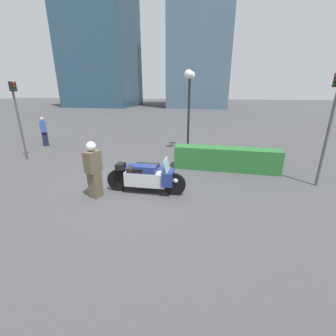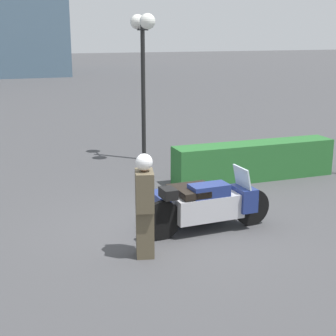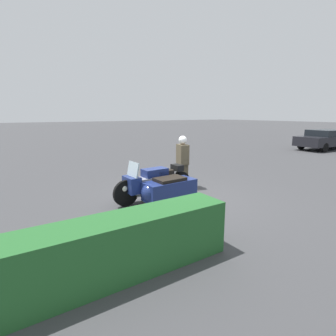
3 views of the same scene
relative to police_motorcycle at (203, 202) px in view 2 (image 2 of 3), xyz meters
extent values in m
plane|color=#424244|center=(-0.73, 0.00, -0.48)|extent=(160.00, 160.00, 0.00)
cylinder|color=black|center=(0.90, -0.26, -0.12)|extent=(0.72, 0.13, 0.72)
cylinder|color=black|center=(-0.94, -0.35, -0.12)|extent=(0.72, 0.13, 0.72)
cylinder|color=black|center=(-0.22, 0.25, -0.20)|extent=(0.56, 0.13, 0.56)
cube|color=#B7B7BC|center=(-0.02, -0.31, -0.01)|extent=(1.32, 0.46, 0.45)
cube|color=navy|center=(-0.02, -0.31, 0.32)|extent=(0.73, 0.42, 0.24)
cube|color=black|center=(-0.32, -0.32, 0.30)|extent=(0.54, 0.41, 0.12)
cube|color=navy|center=(0.71, -0.27, 0.08)|extent=(0.34, 0.56, 0.44)
cube|color=silver|center=(0.67, -0.27, 0.50)|extent=(0.14, 0.53, 0.40)
sphere|color=white|center=(0.95, -0.26, 0.02)|extent=(0.18, 0.18, 0.18)
cube|color=navy|center=(-0.16, 0.26, -0.06)|extent=(1.49, 0.67, 0.50)
sphere|color=navy|center=(0.46, 0.29, -0.04)|extent=(0.48, 0.47, 0.47)
cube|color=black|center=(-0.16, 0.26, 0.23)|extent=(0.83, 0.55, 0.09)
cube|color=black|center=(-0.82, -0.34, 0.37)|extent=(0.26, 0.38, 0.18)
cube|color=brown|center=(-1.44, -0.91, -0.08)|extent=(0.36, 0.39, 0.81)
cube|color=brown|center=(-1.44, -0.91, 0.65)|extent=(0.40, 0.53, 0.64)
sphere|color=tan|center=(-1.44, -0.91, 1.08)|extent=(0.22, 0.22, 0.22)
sphere|color=white|center=(-1.44, -0.91, 1.12)|extent=(0.27, 0.27, 0.27)
cube|color=#28662D|center=(2.52, 2.54, -0.02)|extent=(4.20, 0.71, 0.93)
cylinder|color=black|center=(0.54, 5.44, 1.42)|extent=(0.12, 0.12, 3.80)
cylinder|color=black|center=(0.54, 5.44, 3.17)|extent=(0.05, 0.91, 0.05)
sphere|color=white|center=(0.54, 5.89, 3.38)|extent=(0.42, 0.42, 0.42)
sphere|color=white|center=(0.54, 4.99, 3.38)|extent=(0.42, 0.42, 0.42)
sphere|color=black|center=(0.54, 5.44, 3.40)|extent=(0.12, 0.12, 0.12)
camera|label=1|loc=(2.13, -6.59, 2.66)|focal=24.00mm
camera|label=2|loc=(-3.78, -8.45, 3.13)|focal=55.00mm
camera|label=3|loc=(3.62, 5.98, 1.96)|focal=28.00mm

